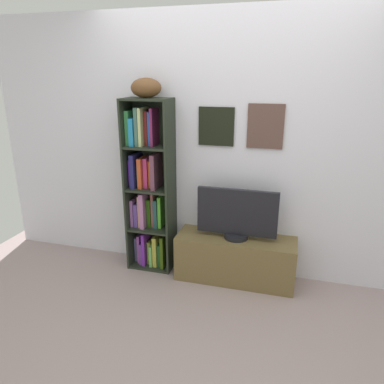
{
  "coord_description": "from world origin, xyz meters",
  "views": [
    {
      "loc": [
        0.53,
        -2.09,
        1.87
      ],
      "look_at": [
        -0.28,
        0.85,
        0.86
      ],
      "focal_mm": 33.55,
      "sensor_mm": 36.0,
      "label": 1
    }
  ],
  "objects_px": {
    "football": "(146,88)",
    "television": "(237,215)",
    "tv_stand": "(235,259)",
    "bookshelf": "(149,191)"
  },
  "relations": [
    {
      "from": "football",
      "to": "television",
      "type": "height_order",
      "value": "football"
    },
    {
      "from": "football",
      "to": "television",
      "type": "relative_size",
      "value": 0.37
    },
    {
      "from": "football",
      "to": "television",
      "type": "xyz_separation_m",
      "value": [
        0.85,
        -0.04,
        -1.09
      ]
    },
    {
      "from": "tv_stand",
      "to": "television",
      "type": "xyz_separation_m",
      "value": [
        0.0,
        0.0,
        0.45
      ]
    },
    {
      "from": "bookshelf",
      "to": "football",
      "type": "height_order",
      "value": "football"
    },
    {
      "from": "bookshelf",
      "to": "television",
      "type": "height_order",
      "value": "bookshelf"
    },
    {
      "from": "football",
      "to": "television",
      "type": "distance_m",
      "value": 1.38
    },
    {
      "from": "tv_stand",
      "to": "television",
      "type": "height_order",
      "value": "television"
    },
    {
      "from": "bookshelf",
      "to": "football",
      "type": "distance_m",
      "value": 0.97
    },
    {
      "from": "television",
      "to": "bookshelf",
      "type": "bearing_deg",
      "value": 175.42
    }
  ]
}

